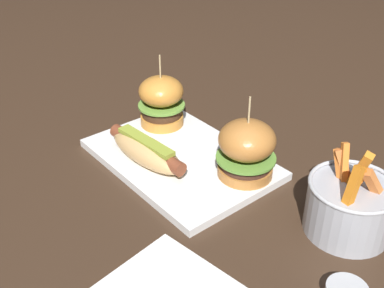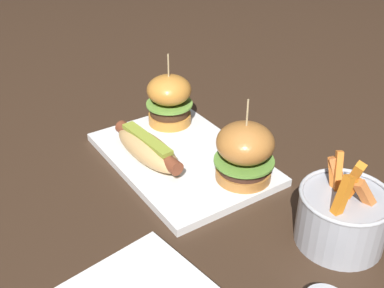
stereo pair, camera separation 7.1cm
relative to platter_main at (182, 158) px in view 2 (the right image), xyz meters
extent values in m
plane|color=#382619|center=(0.00, 0.00, -0.01)|extent=(3.00, 3.00, 0.00)
cube|color=white|center=(0.00, 0.00, 0.00)|extent=(0.33, 0.23, 0.01)
ellipsoid|color=tan|center=(-0.02, -0.06, 0.03)|extent=(0.17, 0.07, 0.04)
cylinder|color=brown|center=(-0.02, -0.06, 0.03)|extent=(0.18, 0.04, 0.02)
cube|color=olive|center=(-0.02, -0.06, 0.05)|extent=(0.13, 0.03, 0.01)
cylinder|color=#CC8233|center=(-0.12, 0.04, 0.02)|extent=(0.09, 0.09, 0.02)
cylinder|color=#422817|center=(-0.12, 0.04, 0.04)|extent=(0.08, 0.08, 0.02)
cylinder|color=#6B9E3D|center=(-0.12, 0.04, 0.05)|extent=(0.09, 0.09, 0.00)
ellipsoid|color=#CC8233|center=(-0.12, 0.04, 0.08)|extent=(0.09, 0.09, 0.06)
cylinder|color=tan|center=(-0.12, 0.04, 0.12)|extent=(0.00, 0.00, 0.06)
cylinder|color=#B37033|center=(0.11, 0.05, 0.02)|extent=(0.09, 0.09, 0.02)
cylinder|color=#41261B|center=(0.11, 0.05, 0.03)|extent=(0.09, 0.09, 0.01)
cylinder|color=#609338|center=(0.11, 0.05, 0.04)|extent=(0.10, 0.10, 0.00)
ellipsoid|color=#B37033|center=(0.11, 0.05, 0.07)|extent=(0.09, 0.09, 0.06)
cylinder|color=tan|center=(0.11, 0.05, 0.12)|extent=(0.00, 0.00, 0.06)
cylinder|color=#A8AAB2|center=(0.30, 0.08, 0.03)|extent=(0.12, 0.12, 0.08)
torus|color=#B7BABF|center=(0.30, 0.08, 0.07)|extent=(0.13, 0.13, 0.01)
cube|color=orange|center=(0.31, 0.05, 0.08)|extent=(0.02, 0.04, 0.08)
cube|color=orange|center=(0.27, 0.09, 0.08)|extent=(0.05, 0.02, 0.07)
cube|color=orange|center=(0.27, 0.09, 0.08)|extent=(0.04, 0.02, 0.07)
cube|color=orange|center=(0.29, 0.08, 0.09)|extent=(0.05, 0.03, 0.09)
cube|color=orange|center=(0.27, 0.08, 0.08)|extent=(0.03, 0.03, 0.08)
cube|color=orange|center=(0.30, 0.08, 0.07)|extent=(0.04, 0.02, 0.07)
cube|color=orange|center=(0.32, 0.09, 0.08)|extent=(0.03, 0.05, 0.07)
camera|label=1|loc=(0.56, -0.43, 0.47)|focal=44.01mm
camera|label=2|loc=(0.60, -0.38, 0.47)|focal=44.01mm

